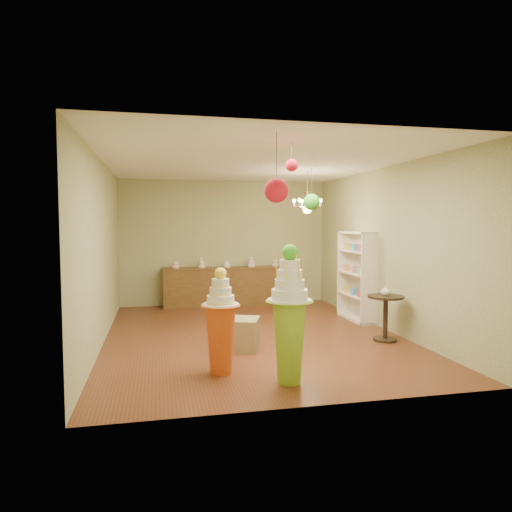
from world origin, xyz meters
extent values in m
plane|color=#5A2C18|center=(0.00, 0.00, 0.00)|extent=(6.50, 6.50, 0.00)
plane|color=white|center=(0.00, 0.00, 3.00)|extent=(6.50, 6.50, 0.00)
cube|color=tan|center=(0.00, 3.25, 1.50)|extent=(5.00, 0.04, 3.00)
cube|color=tan|center=(0.00, -3.25, 1.50)|extent=(5.00, 0.04, 3.00)
cube|color=tan|center=(-2.50, 0.00, 1.50)|extent=(0.04, 6.50, 3.00)
cube|color=tan|center=(2.50, 0.00, 1.50)|extent=(0.04, 6.50, 3.00)
cone|color=#88B929|center=(-0.05, -2.50, 0.51)|extent=(0.51, 0.51, 1.01)
cylinder|color=white|center=(-0.05, -2.50, 1.03)|extent=(0.69, 0.69, 0.03)
cylinder|color=white|center=(-0.05, -2.50, 1.10)|extent=(0.56, 0.56, 0.12)
cylinder|color=white|center=(-0.05, -2.50, 1.22)|extent=(0.46, 0.46, 0.12)
cylinder|color=white|center=(-0.05, -2.50, 1.34)|extent=(0.38, 0.38, 0.12)
cylinder|color=white|center=(-0.05, -2.50, 1.46)|extent=(0.31, 0.31, 0.12)
sphere|color=green|center=(-0.05, -2.50, 1.61)|extent=(0.20, 0.20, 0.20)
cone|color=#D14E18|center=(-0.82, -1.95, 0.45)|extent=(0.43, 0.43, 0.89)
cylinder|color=white|center=(-0.82, -1.95, 0.91)|extent=(0.51, 0.51, 0.03)
cylinder|color=white|center=(-0.82, -1.95, 0.97)|extent=(0.38, 0.38, 0.11)
cylinder|color=white|center=(-0.82, -1.95, 1.08)|extent=(0.31, 0.31, 0.11)
cylinder|color=white|center=(-0.82, -1.95, 1.19)|extent=(0.25, 0.25, 0.11)
sphere|color=gold|center=(-0.82, -1.95, 1.31)|extent=(0.16, 0.16, 0.16)
cube|color=olive|center=(-0.36, -0.89, 0.24)|extent=(0.68, 0.68, 0.49)
cube|color=brown|center=(0.00, 2.97, 0.45)|extent=(3.00, 0.50, 0.90)
cube|color=brown|center=(0.00, 2.97, 0.91)|extent=(3.04, 0.54, 0.03)
cylinder|color=white|center=(-1.20, 2.97, 1.00)|extent=(0.18, 0.18, 0.16)
cylinder|color=white|center=(-0.60, 2.97, 1.04)|extent=(0.18, 0.18, 0.24)
cylinder|color=white|center=(0.00, 2.97, 1.00)|extent=(0.18, 0.18, 0.16)
cylinder|color=white|center=(0.60, 2.97, 1.04)|extent=(0.18, 0.18, 0.24)
cylinder|color=white|center=(1.20, 2.97, 1.00)|extent=(0.18, 0.18, 0.16)
cube|color=white|center=(2.48, 0.80, 0.90)|extent=(0.04, 1.20, 1.80)
cube|color=white|center=(2.32, 0.80, 0.50)|extent=(0.30, 1.14, 0.03)
cube|color=white|center=(2.32, 0.80, 0.95)|extent=(0.30, 1.14, 0.03)
cube|color=white|center=(2.32, 0.80, 1.40)|extent=(0.30, 1.14, 0.03)
cylinder|color=black|center=(2.10, -0.88, 0.02)|extent=(0.50, 0.50, 0.04)
cylinder|color=black|center=(2.10, -0.88, 0.37)|extent=(0.10, 0.10, 0.74)
cylinder|color=black|center=(2.10, -0.88, 0.74)|extent=(0.75, 0.75, 0.04)
imported|color=white|center=(2.10, -0.88, 0.85)|extent=(0.21, 0.21, 0.17)
cylinder|color=#423B2F|center=(-0.26, -2.66, 2.67)|extent=(0.01, 0.01, 0.66)
sphere|color=red|center=(-0.26, -2.66, 2.34)|extent=(0.28, 0.28, 0.28)
cylinder|color=#423B2F|center=(0.61, -1.39, 2.64)|extent=(0.01, 0.01, 0.73)
sphere|color=green|center=(0.61, -1.39, 2.27)|extent=(0.24, 0.24, 0.24)
cylinder|color=#423B2F|center=(0.07, -2.16, 2.85)|extent=(0.01, 0.01, 0.30)
sphere|color=red|center=(0.07, -2.16, 2.70)|extent=(0.16, 0.16, 0.16)
cylinder|color=gold|center=(1.31, 0.89, 2.75)|extent=(0.02, 0.02, 0.50)
cylinder|color=gold|center=(1.31, 0.89, 2.45)|extent=(0.10, 0.10, 0.30)
sphere|color=#FFCB8C|center=(1.31, 0.89, 2.25)|extent=(0.18, 0.18, 0.18)
camera|label=1|loc=(-1.62, -7.78, 1.95)|focal=32.00mm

